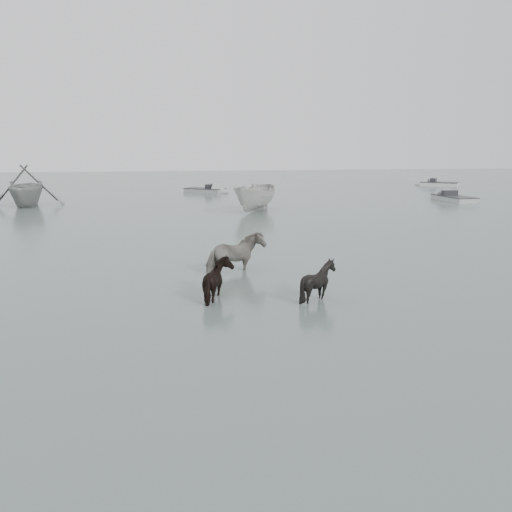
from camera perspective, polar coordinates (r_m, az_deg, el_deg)
ground at (r=16.92m, az=-2.94°, el=-3.52°), size 140.00×140.00×0.00m
pony_pinto at (r=19.25m, az=-2.12°, el=0.92°), size 2.22×1.69×1.71m
pony_dark at (r=15.99m, az=-3.66°, el=-1.86°), size 1.38×1.55×1.38m
pony_black at (r=15.95m, az=6.24°, el=-2.07°), size 1.28×1.16×1.31m
rowboat_trail at (r=42.19m, az=-21.99°, el=6.67°), size 5.44×6.11×2.94m
boat_small at (r=36.11m, az=-0.04°, el=5.99°), size 4.04×5.13×1.88m
skiff_port at (r=44.77m, az=19.22°, el=5.68°), size 2.10×5.39×0.75m
skiff_mid at (r=49.62m, az=-5.12°, el=6.77°), size 4.78×3.98×0.75m
skiff_star at (r=59.72m, az=17.87°, el=7.05°), size 4.93×4.08×0.75m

